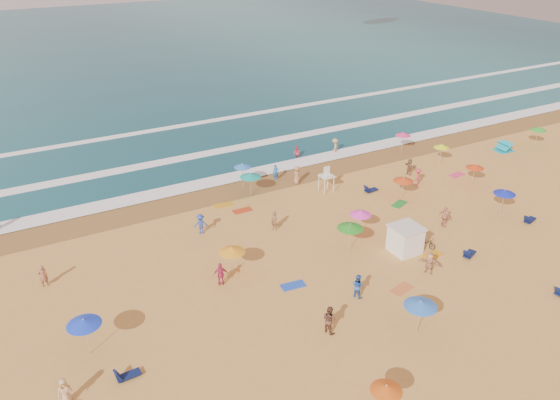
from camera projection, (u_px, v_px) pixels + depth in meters
ground at (328, 245)px, 42.20m from camera, size 220.00×220.00×0.00m
ocean at (94, 50)px, 107.83m from camera, size 220.00×140.00×0.18m
wet_sand at (255, 185)px, 51.96m from camera, size 220.00×220.00×0.00m
surf_foam at (219, 154)px, 58.81m from camera, size 200.00×18.70×0.05m
cabana at (405, 240)px, 40.99m from camera, size 2.00×2.00×2.00m
cabana_roof at (407, 228)px, 40.52m from camera, size 2.20×2.20×0.12m
bicycle at (426, 242)px, 41.84m from camera, size 0.91×1.68×0.84m
lifeguard_stand at (326, 181)px, 50.32m from camera, size 1.20×1.20×2.10m
beach_umbrellas at (326, 214)px, 42.30m from camera, size 66.02×29.39×0.77m
loungers at (459, 244)px, 42.06m from camera, size 49.01×19.53×0.34m
towels at (355, 257)px, 40.64m from camera, size 43.13×25.70×0.03m
popup_tents at (539, 167)px, 54.30m from camera, size 5.86×13.67×1.20m
beachgoers at (304, 213)px, 45.21m from camera, size 37.61×25.77×2.11m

